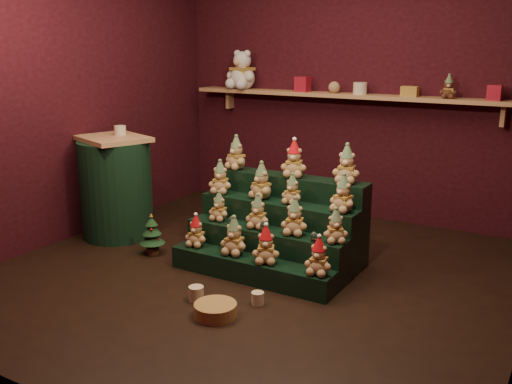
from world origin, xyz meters
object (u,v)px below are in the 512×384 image
Objects in this scene: snow_globe_c at (314,237)px; snow_globe_b at (264,226)px; mug_right at (258,298)px; brown_bear at (449,87)px; mini_christmas_tree at (152,234)px; riser_tier_front at (250,269)px; white_bear at (242,65)px; side_table at (116,187)px; wicker_basket at (215,310)px; mug_left at (196,294)px; snow_globe_a at (232,221)px.

snow_globe_b is at bearing 180.00° from snow_globe_c.
brown_bear is at bearing 73.00° from mug_right.
mini_christmas_tree is at bearing -174.36° from snow_globe_b.
snow_globe_b is at bearing 78.47° from riser_tier_front.
white_bear is at bearing 126.39° from snow_globe_b.
side_table is at bearing 162.28° from mug_right.
mini_christmas_tree is 1.37m from wicker_basket.
mug_left is at bearing -54.29° from white_bear.
snow_globe_a is 2.42m from brown_bear.
riser_tier_front is 2.57m from brown_bear.
snow_globe_a reaches higher than mug_left.
snow_globe_b is at bearing 0.00° from snow_globe_a.
snow_globe_b is at bearing 115.18° from mug_right.
mini_christmas_tree is at bearing 177.13° from riser_tier_front.
snow_globe_b is 2.28m from brown_bear.
snow_globe_c is 0.96m from wicker_basket.
brown_bear is at bearing 55.37° from snow_globe_a.
snow_globe_a reaches higher than mini_christmas_tree.
snow_globe_b reaches higher than snow_globe_a.
snow_globe_a is at bearing 149.38° from riser_tier_front.
mug_left is 0.50× the size of brown_bear.
snow_globe_c is 0.08× the size of side_table.
snow_globe_b is (0.03, 0.16, 0.32)m from riser_tier_front.
brown_bear reaches higher than mug_left.
side_table reaches higher than mug_left.
snow_globe_a is at bearing 136.92° from mug_right.
mug_left is (0.91, -0.58, -0.13)m from mini_christmas_tree.
wicker_basket is 3.35m from white_bear.
riser_tier_front is at bearing 10.07° from side_table.
riser_tier_front is 0.44m from snow_globe_a.
snow_globe_c is at bearing 16.33° from side_table.
wicker_basket is at bearing -116.40° from mug_right.
mini_christmas_tree is 0.70× the size of white_bear.
brown_bear is (0.98, 1.97, 1.34)m from riser_tier_front.
side_table is 3.29× the size of wicker_basket.
white_bear reaches higher than riser_tier_front.
snow_globe_b is 0.79m from mug_left.
snow_globe_b is at bearing 5.64° from mini_christmas_tree.
wicker_basket is (0.39, -0.82, -0.36)m from snow_globe_a.
snow_globe_a is 0.23× the size of mini_christmas_tree.
riser_tier_front is 3.69× the size of mini_christmas_tree.
white_bear reaches higher than mug_left.
riser_tier_front reaches higher than mug_right.
side_table is 0.73m from mini_christmas_tree.
mug_left is (-0.61, -0.68, -0.34)m from snow_globe_c.
side_table is 2.07m from wicker_basket.
snow_globe_c is at bearing 68.49° from mug_right.
mug_right is 3.19m from white_bear.
mini_christmas_tree is at bearing -175.97° from snow_globe_c.
brown_bear is (0.86, 2.62, 1.38)m from wicker_basket.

